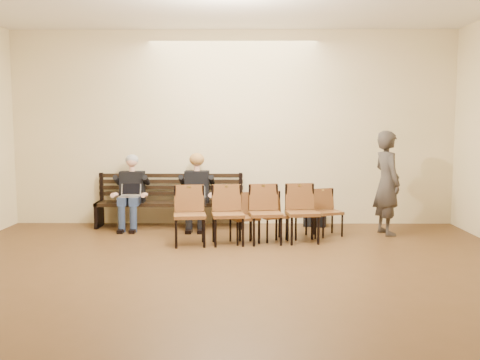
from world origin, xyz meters
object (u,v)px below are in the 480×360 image
object	(u,v)px
chair_row_back	(288,215)
passerby	(387,175)
bag	(315,218)
laptop	(130,197)
bench	(170,214)
seated_woman	(197,194)
seated_man	(131,193)
water_bottle	(203,199)
chair_row_front	(247,214)

from	to	relation	value
chair_row_back	passerby	bearing A→B (deg)	-8.19
bag	laptop	bearing A→B (deg)	-172.91
passerby	chair_row_back	size ratio (longest dim) A/B	1.06
laptop	chair_row_back	world-z (taller)	chair_row_back
bench	seated_woman	size ratio (longest dim) A/B	2.13
bench	bag	world-z (taller)	bench
seated_woman	passerby	xyz separation A→B (m)	(3.19, -0.48, 0.38)
seated_man	chair_row_back	bearing A→B (deg)	-18.02
water_bottle	passerby	size ratio (longest dim) A/B	0.11
bench	seated_man	xyz separation A→B (m)	(-0.65, -0.12, 0.40)
seated_woman	passerby	world-z (taller)	passerby
bag	chair_row_back	distance (m)	1.26
bag	seated_woman	bearing A→B (deg)	-174.03
chair_row_front	bench	bearing A→B (deg)	128.13
chair_row_back	water_bottle	bearing A→B (deg)	136.38
seated_woman	laptop	size ratio (longest dim) A/B	3.59
laptop	bag	world-z (taller)	laptop
seated_woman	chair_row_back	size ratio (longest dim) A/B	0.65
seated_man	seated_woman	bearing A→B (deg)	0.00
seated_woman	bag	bearing A→B (deg)	5.97
seated_man	bag	bearing A→B (deg)	3.88
passerby	chair_row_front	distance (m)	2.49
seated_man	chair_row_back	xyz separation A→B (m)	(2.67, -0.87, -0.24)
seated_man	passerby	size ratio (longest dim) A/B	0.63
bag	chair_row_front	distance (m)	1.92
bench	chair_row_back	distance (m)	2.25
laptop	chair_row_back	xyz separation A→B (m)	(2.66, -0.68, -0.19)
bag	seated_man	bearing A→B (deg)	-176.12
seated_man	water_bottle	bearing A→B (deg)	-13.15
bag	chair_row_back	bearing A→B (deg)	-118.08
seated_woman	bag	xyz separation A→B (m)	(2.10, 0.22, -0.47)
laptop	bag	xyz separation A→B (m)	(3.24, 0.40, -0.43)
seated_man	bag	size ratio (longest dim) A/B	3.21
passerby	chair_row_front	bearing A→B (deg)	94.48
bench	seated_man	size ratio (longest dim) A/B	2.09
water_bottle	chair_row_back	world-z (taller)	chair_row_back
passerby	chair_row_back	xyz separation A→B (m)	(-1.67, -0.39, -0.60)
seated_man	chair_row_back	world-z (taller)	seated_man
laptop	chair_row_front	distance (m)	2.26
water_bottle	chair_row_front	world-z (taller)	chair_row_front
laptop	bench	bearing A→B (deg)	21.91
laptop	passerby	distance (m)	4.36
water_bottle	chair_row_back	xyz separation A→B (m)	(1.38, -0.57, -0.18)
chair_row_front	chair_row_back	world-z (taller)	chair_row_front
laptop	water_bottle	distance (m)	1.28
water_bottle	seated_woman	bearing A→B (deg)	115.18
bag	chair_row_front	bearing A→B (deg)	-130.51
laptop	seated_man	bearing A→B (deg)	89.14
bag	chair_row_back	size ratio (longest dim) A/B	0.21
bench	bag	size ratio (longest dim) A/B	6.71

